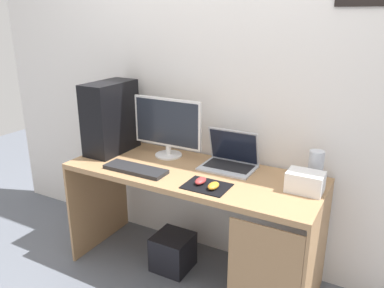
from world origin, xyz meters
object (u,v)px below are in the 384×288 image
at_px(mouse_right, 213,186).
at_px(monitor, 167,127).
at_px(speaker, 316,167).
at_px(laptop, 230,160).
at_px(subwoofer, 173,252).
at_px(keyboard, 136,169).
at_px(mouse_left, 201,181).
at_px(projector, 305,182).
at_px(pc_tower, 111,117).

bearing_deg(mouse_right, monitor, 147.14).
height_order(monitor, speaker, monitor).
bearing_deg(laptop, subwoofer, -148.93).
xyz_separation_m(monitor, keyboard, (-0.04, -0.33, -0.20)).
bearing_deg(mouse_left, monitor, 143.78).
height_order(mouse_left, subwoofer, mouse_left).
height_order(projector, mouse_left, projector).
distance_m(pc_tower, projector, 1.40).
height_order(speaker, keyboard, speaker).
relative_size(speaker, subwoofer, 0.77).
height_order(mouse_left, mouse_right, same).
distance_m(mouse_right, subwoofer, 0.77).
bearing_deg(speaker, subwoofer, -165.45).
distance_m(monitor, laptop, 0.49).
distance_m(monitor, subwoofer, 0.88).
bearing_deg(speaker, keyboard, -159.93).
relative_size(pc_tower, projector, 2.51).
relative_size(laptop, mouse_right, 3.56).
height_order(monitor, laptop, monitor).
bearing_deg(monitor, mouse_left, -36.22).
relative_size(laptop, keyboard, 0.81).
xyz_separation_m(pc_tower, mouse_right, (0.93, -0.23, -0.23)).
relative_size(pc_tower, laptop, 1.47).
bearing_deg(mouse_left, mouse_right, -14.74).
distance_m(speaker, projector, 0.17).
bearing_deg(subwoofer, mouse_right, -22.76).
bearing_deg(mouse_left, speaker, 31.81).
relative_size(speaker, mouse_left, 2.02).
height_order(pc_tower, subwoofer, pc_tower).
xyz_separation_m(monitor, mouse_left, (0.42, -0.31, -0.19)).
bearing_deg(pc_tower, subwoofer, -7.79).
bearing_deg(projector, pc_tower, 179.50).
xyz_separation_m(keyboard, mouse_right, (0.55, -0.01, 0.01)).
distance_m(monitor, projector, 0.99).
relative_size(laptop, subwoofer, 1.35).
bearing_deg(keyboard, speaker, 20.07).
bearing_deg(keyboard, mouse_left, 2.51).
relative_size(projector, mouse_left, 2.08).
bearing_deg(subwoofer, keyboard, -138.26).
distance_m(monitor, keyboard, 0.39).
bearing_deg(mouse_right, pc_tower, 165.84).
xyz_separation_m(pc_tower, subwoofer, (0.55, -0.07, -0.88)).
bearing_deg(pc_tower, speaker, 6.01).
xyz_separation_m(pc_tower, keyboard, (0.37, -0.23, -0.24)).
distance_m(projector, mouse_right, 0.51).
distance_m(laptop, subwoofer, 0.78).
bearing_deg(subwoofer, mouse_left, -25.26).
distance_m(pc_tower, mouse_right, 0.98).
distance_m(keyboard, mouse_left, 0.46).
bearing_deg(mouse_left, laptop, 82.88).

